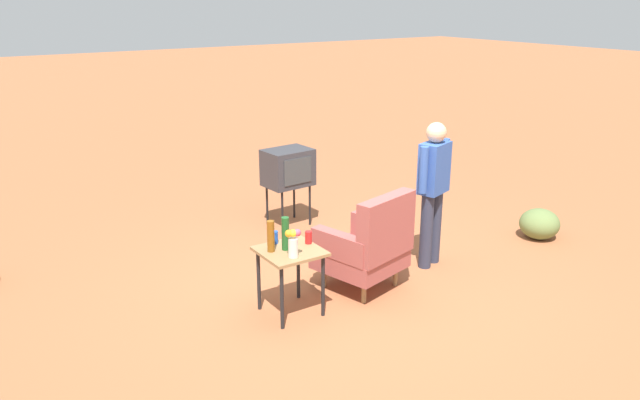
% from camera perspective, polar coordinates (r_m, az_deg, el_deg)
% --- Properties ---
extents(ground_plane, '(60.00, 60.00, 0.00)m').
position_cam_1_polar(ground_plane, '(6.70, 3.32, -7.66)').
color(ground_plane, '#A05B38').
extents(armchair, '(0.93, 0.94, 1.06)m').
position_cam_1_polar(armchair, '(6.40, 4.44, -4.09)').
color(armchair, '#937047').
rests_on(armchair, ground).
extents(side_table, '(0.56, 0.56, 0.65)m').
position_cam_1_polar(side_table, '(5.90, -2.75, -5.45)').
color(side_table, black).
rests_on(side_table, ground).
extents(tv_on_stand, '(0.63, 0.49, 1.03)m').
position_cam_1_polar(tv_on_stand, '(8.13, -2.95, 2.93)').
color(tv_on_stand, black).
rests_on(tv_on_stand, ground).
extents(person_standing, '(0.54, 0.32, 1.64)m').
position_cam_1_polar(person_standing, '(6.94, 10.31, 1.31)').
color(person_standing, '#2D3347').
rests_on(person_standing, ground).
extents(bottle_wine_green, '(0.07, 0.07, 0.32)m').
position_cam_1_polar(bottle_wine_green, '(5.81, -3.18, -3.09)').
color(bottle_wine_green, '#1E5623').
rests_on(bottle_wine_green, side_table).
extents(bottle_tall_amber, '(0.07, 0.07, 0.30)m').
position_cam_1_polar(bottle_tall_amber, '(5.79, -4.52, -3.32)').
color(bottle_tall_amber, brown).
rests_on(bottle_tall_amber, side_table).
extents(soda_can_red, '(0.07, 0.07, 0.12)m').
position_cam_1_polar(soda_can_red, '(5.98, -1.06, -3.44)').
color(soda_can_red, red).
rests_on(soda_can_red, side_table).
extents(soda_can_blue, '(0.07, 0.07, 0.12)m').
position_cam_1_polar(soda_can_blue, '(6.00, -4.17, -3.42)').
color(soda_can_blue, blue).
rests_on(soda_can_blue, side_table).
extents(flower_vase, '(0.15, 0.10, 0.27)m').
position_cam_1_polar(flower_vase, '(5.66, -2.48, -3.84)').
color(flower_vase, silver).
rests_on(flower_vase, side_table).
extents(shrub_mid, '(0.49, 0.49, 0.38)m').
position_cam_1_polar(shrub_mid, '(8.31, 19.44, -2.06)').
color(shrub_mid, olive).
rests_on(shrub_mid, ground).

